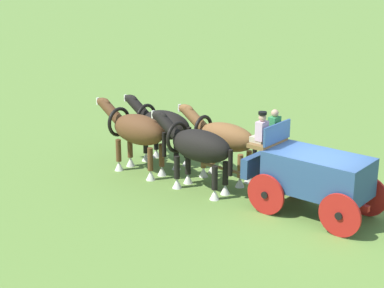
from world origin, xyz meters
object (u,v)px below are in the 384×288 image
at_px(draft_horse_lead_off, 163,125).
at_px(draft_horse_rear_near, 198,147).
at_px(draft_horse_rear_off, 223,138).
at_px(draft_horse_lead_near, 136,131).
at_px(show_wagon, 313,173).

bearing_deg(draft_horse_lead_off, draft_horse_rear_near, 151.74).
distance_m(draft_horse_rear_off, draft_horse_lead_off, 2.59).
xyz_separation_m(draft_horse_lead_near, draft_horse_lead_off, (-0.04, -1.30, -0.10)).
bearing_deg(draft_horse_rear_off, draft_horse_lead_off, -1.70).
height_order(draft_horse_rear_off, draft_horse_lead_near, draft_horse_lead_near).
distance_m(draft_horse_rear_near, draft_horse_lead_off, 2.91).
xyz_separation_m(draft_horse_rear_near, draft_horse_lead_off, (2.56, -1.38, -0.06)).
bearing_deg(show_wagon, draft_horse_lead_off, -7.71).
height_order(show_wagon, draft_horse_rear_off, show_wagon).
relative_size(show_wagon, draft_horse_rear_near, 1.81).
xyz_separation_m(show_wagon, draft_horse_lead_near, (6.19, 0.47, 0.25)).
xyz_separation_m(show_wagon, draft_horse_rear_near, (3.59, 0.54, 0.21)).
xyz_separation_m(draft_horse_rear_near, draft_horse_rear_off, (-0.02, -1.30, -0.03)).
height_order(draft_horse_lead_near, draft_horse_lead_off, draft_horse_lead_near).
bearing_deg(draft_horse_lead_off, draft_horse_rear_off, 178.30).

